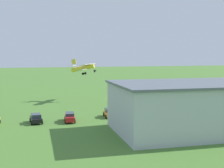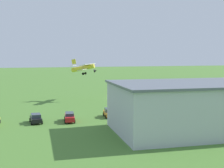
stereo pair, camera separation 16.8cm
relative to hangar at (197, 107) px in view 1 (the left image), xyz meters
name	(u,v)px [view 1 (the left image)]	position (x,y,z in m)	size (l,w,h in m)	color
ground_plane	(114,98)	(2.66, -38.62, -3.85)	(400.00, 400.00, 0.00)	#47752D
hangar	(197,107)	(0.00, 0.00, 0.00)	(26.36, 16.04, 7.67)	#B7BCC6
biplane	(84,68)	(11.28, -37.21, 4.61)	(7.39, 8.80, 4.12)	yellow
car_green	(212,108)	(-11.50, -13.34, -3.04)	(2.39, 4.74, 1.55)	#1E6B38
car_orange	(110,113)	(10.53, -13.88, -2.99)	(2.26, 4.21, 1.67)	orange
car_red	(70,117)	(18.42, -11.85, -3.00)	(2.23, 4.76, 1.62)	red
car_black	(36,118)	(24.29, -12.20, -3.01)	(2.24, 4.19, 1.62)	black
person_at_fence_line	(121,108)	(6.98, -18.13, -3.07)	(0.46, 0.46, 1.56)	#B23333
person_walking_on_apron	(212,105)	(-13.67, -16.66, -2.96)	(0.53, 0.53, 1.77)	beige
person_beside_truck	(127,112)	(7.02, -14.15, -3.08)	(0.50, 0.50, 1.55)	#B23333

